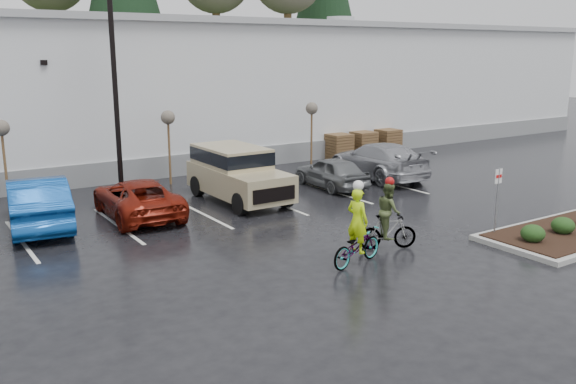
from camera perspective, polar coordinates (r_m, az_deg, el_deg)
ground at (r=17.12m, az=11.29°, el=-6.49°), size 120.00×120.00×0.00m
warehouse at (r=35.32m, az=-14.63°, el=9.42°), size 60.50×15.50×7.20m
wooded_ridge at (r=57.57m, az=-22.24°, el=9.50°), size 80.00×25.00×6.00m
lamppost at (r=24.52m, az=-16.08°, el=12.66°), size 0.50×1.00×9.22m
sapling_west at (r=24.77m, az=-25.22°, el=5.05°), size 0.60×0.60×3.20m
sapling_mid at (r=26.48m, az=-11.16°, el=6.49°), size 0.60×0.60×3.20m
sapling_east at (r=30.12m, az=2.23°, el=7.50°), size 0.60×0.60×3.20m
pallet_stack_a at (r=32.67m, az=4.75°, el=4.28°), size 1.20×1.20×1.35m
pallet_stack_b at (r=33.73m, az=7.03°, el=4.51°), size 1.20×1.20×1.35m
pallet_stack_c at (r=34.92m, az=9.29°, el=4.72°), size 1.20×1.20×1.35m
shrub_a at (r=19.36m, az=21.94°, el=-3.62°), size 0.70×0.70×0.52m
shrub_b at (r=20.58m, az=24.33°, el=-2.88°), size 0.70×0.70×0.52m
fire_lane_sign at (r=19.63m, az=18.99°, el=-0.15°), size 0.30×0.05×2.20m
car_blue at (r=21.46m, az=-22.37°, el=-0.89°), size 2.45×5.31×1.69m
car_red at (r=21.77m, az=-13.92°, el=-0.55°), size 2.50×4.94×1.34m
suv_tan at (r=23.35m, az=-4.61°, el=1.62°), size 2.20×5.10×2.06m
car_grey at (r=25.72m, az=4.08°, el=1.87°), size 1.77×3.98×1.33m
car_far_silver at (r=27.94m, az=8.43°, el=2.96°), size 2.78×5.76×1.62m
cyclist_hivis at (r=16.54m, az=6.46°, el=-4.38°), size 2.03×1.09×2.33m
cyclist_olive at (r=17.91m, az=9.35°, el=-2.86°), size 1.71×1.14×2.15m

